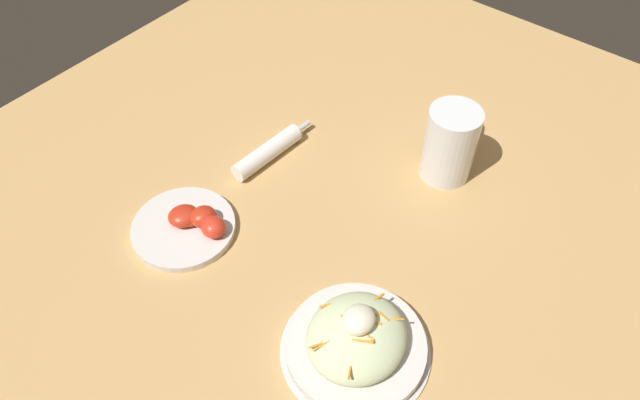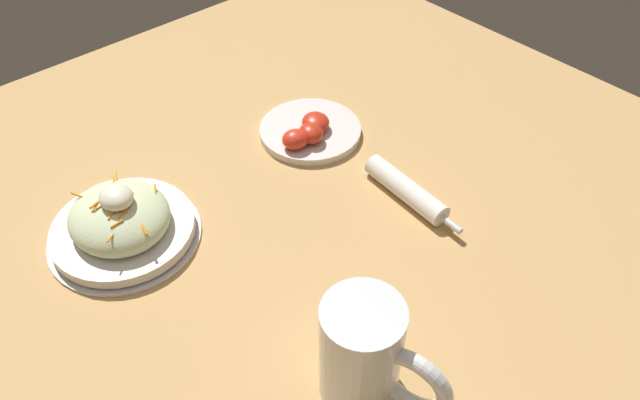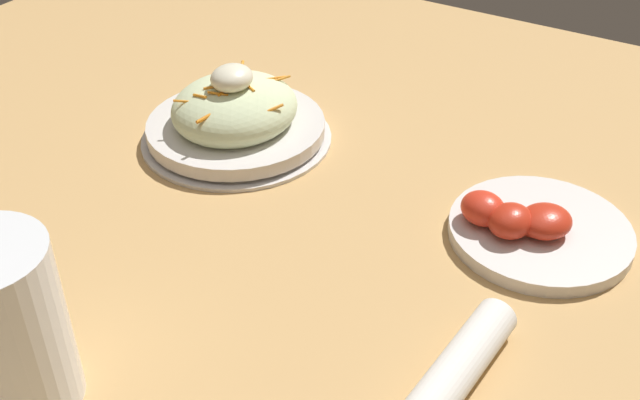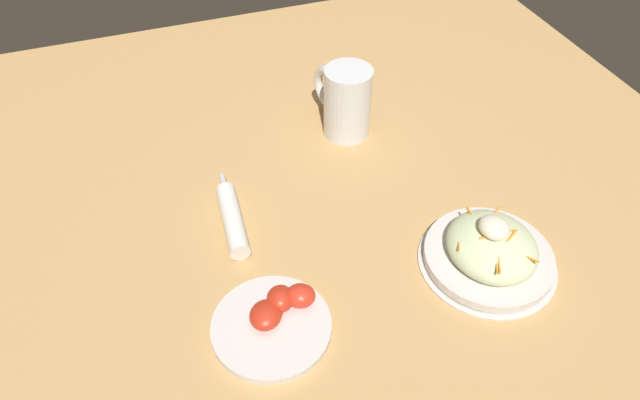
% 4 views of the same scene
% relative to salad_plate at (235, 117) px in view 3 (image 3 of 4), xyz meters
% --- Properties ---
extents(ground_plane, '(1.43, 1.43, 0.00)m').
position_rel_salad_plate_xyz_m(ground_plane, '(-0.22, -0.16, -0.03)').
color(ground_plane, tan).
extents(salad_plate, '(0.22, 0.22, 0.09)m').
position_rel_salad_plate_xyz_m(salad_plate, '(0.00, 0.00, 0.00)').
color(salad_plate, silver).
rests_on(salad_plate, ground_plane).
extents(beer_mug, '(0.15, 0.09, 0.14)m').
position_rel_salad_plate_xyz_m(beer_mug, '(-0.39, -0.09, 0.03)').
color(beer_mug, white).
rests_on(beer_mug, ground_plane).
extents(napkin_roll, '(0.19, 0.04, 0.03)m').
position_rel_salad_plate_xyz_m(napkin_roll, '(-0.21, -0.36, -0.01)').
color(napkin_roll, white).
rests_on(napkin_roll, ground_plane).
extents(tomato_plate, '(0.17, 0.17, 0.04)m').
position_rel_salad_plate_xyz_m(tomato_plate, '(-0.00, -0.35, -0.02)').
color(tomato_plate, silver).
rests_on(tomato_plate, ground_plane).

